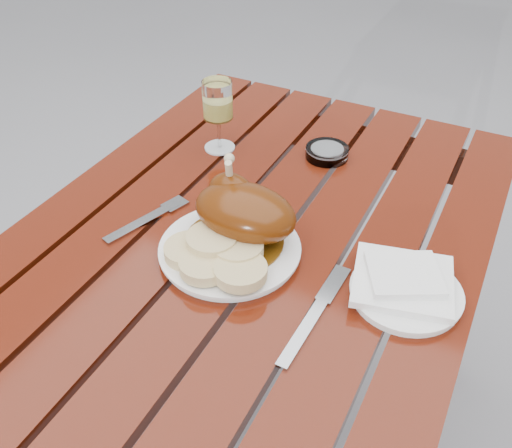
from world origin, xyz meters
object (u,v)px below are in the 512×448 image
at_px(side_plate, 406,293).
at_px(dinner_plate, 230,250).
at_px(table, 247,370).
at_px(ashtray, 327,152).
at_px(wine_glass, 218,116).

bearing_deg(side_plate, dinner_plate, -173.14).
xyz_separation_m(table, ashtray, (0.03, 0.33, 0.39)).
distance_m(dinner_plate, ashtray, 0.37).
relative_size(dinner_plate, side_plate, 1.37).
height_order(table, side_plate, side_plate).
relative_size(table, wine_glass, 7.61).
distance_m(table, dinner_plate, 0.39).
bearing_deg(dinner_plate, side_plate, 6.86).
bearing_deg(ashtray, table, -95.05).
bearing_deg(ashtray, wine_glass, -162.09).
relative_size(wine_glass, ashtray, 1.70).
relative_size(table, side_plate, 6.72).
bearing_deg(wine_glass, table, -52.34).
relative_size(dinner_plate, wine_glass, 1.56).
height_order(dinner_plate, side_plate, dinner_plate).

